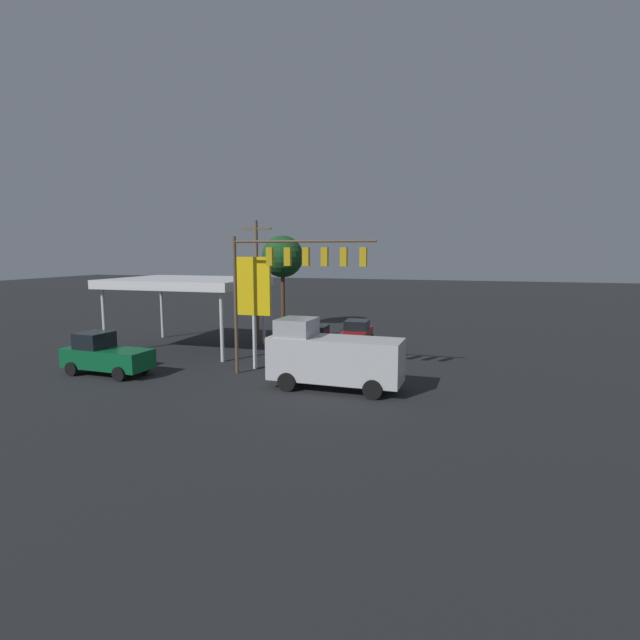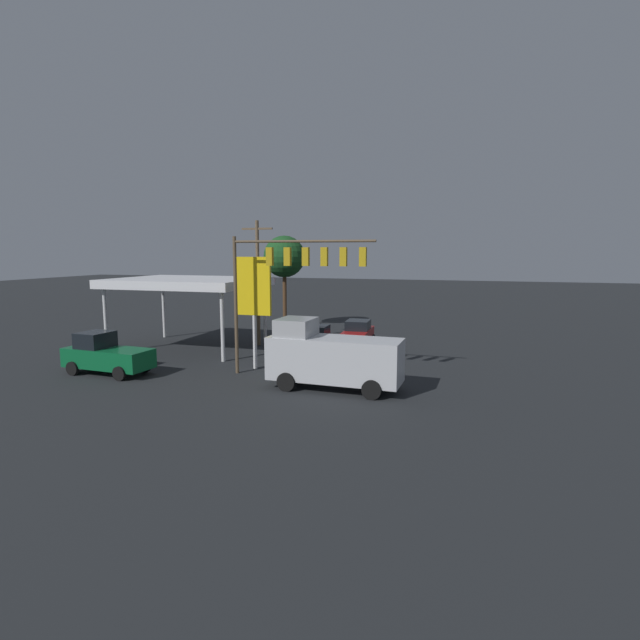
# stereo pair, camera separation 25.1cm
# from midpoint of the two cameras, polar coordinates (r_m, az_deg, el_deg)

# --- Properties ---
(ground_plane) EXTENTS (200.00, 200.00, 0.00)m
(ground_plane) POSITION_cam_midpoint_polar(r_m,az_deg,el_deg) (27.33, -1.48, -7.05)
(ground_plane) COLOR black
(traffic_signal_assembly) EXTENTS (8.17, 0.43, 7.86)m
(traffic_signal_assembly) POSITION_cam_midpoint_polar(r_m,az_deg,el_deg) (27.37, -3.35, 6.00)
(traffic_signal_assembly) COLOR brown
(traffic_signal_assembly) RESTS_ON ground
(utility_pole) EXTENTS (2.40, 0.26, 9.26)m
(utility_pole) POSITION_cam_midpoint_polar(r_m,az_deg,el_deg) (37.34, -7.43, 4.55)
(utility_pole) COLOR brown
(utility_pole) RESTS_ON ground
(gas_station_canopy) EXTENTS (10.19, 8.02, 5.10)m
(gas_station_canopy) POSITION_cam_midpoint_polar(r_m,az_deg,el_deg) (37.26, -15.14, 4.08)
(gas_station_canopy) COLOR silver
(gas_station_canopy) RESTS_ON ground
(price_sign) EXTENTS (2.13, 0.27, 6.71)m
(price_sign) POSITION_cam_midpoint_polar(r_m,az_deg,el_deg) (29.79, -7.82, 3.31)
(price_sign) COLOR silver
(price_sign) RESTS_ON ground
(pickup_parked) EXTENTS (5.32, 2.53, 2.40)m
(pickup_parked) POSITION_cam_midpoint_polar(r_m,az_deg,el_deg) (31.29, -23.54, -3.70)
(pickup_parked) COLOR #0C592D
(pickup_parked) RESTS_ON ground
(delivery_truck) EXTENTS (6.88, 2.75, 3.58)m
(delivery_truck) POSITION_cam_midpoint_polar(r_m,az_deg,el_deg) (25.53, 1.08, -4.20)
(delivery_truck) COLOR silver
(delivery_truck) RESTS_ON ground
(sedan_far) EXTENTS (2.22, 4.48, 1.93)m
(sedan_far) POSITION_cam_midpoint_polar(r_m,az_deg,el_deg) (37.36, 4.05, -1.52)
(sedan_far) COLOR maroon
(sedan_far) RESTS_ON ground
(hatchback_crossing) EXTENTS (2.05, 3.85, 1.97)m
(hatchback_crossing) POSITION_cam_midpoint_polar(r_m,az_deg,el_deg) (34.15, -0.81, -2.39)
(hatchback_crossing) COLOR black
(hatchback_crossing) RESTS_ON ground
(street_tree) EXTENTS (3.78, 3.78, 8.44)m
(street_tree) POSITION_cam_midpoint_polar(r_m,az_deg,el_deg) (45.70, -4.45, 7.18)
(street_tree) COLOR #4C331E
(street_tree) RESTS_ON ground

